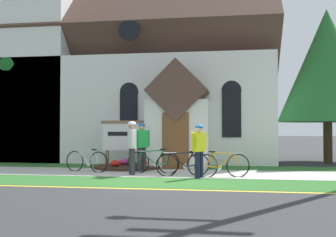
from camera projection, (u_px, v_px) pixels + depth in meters
ground at (177, 167)px, 15.35m from camera, size 140.00×140.00×0.00m
sidewalk_slab at (107, 172)px, 13.68m from camera, size 32.00×2.49×0.01m
grass_verge at (82, 181)px, 11.39m from camera, size 32.00×2.15×0.01m
church_lawn at (123, 166)px, 15.79m from camera, size 24.00×1.79×0.01m
curb_paint_stripe at (65, 187)px, 10.18m from camera, size 28.00×0.16×0.01m
church_building at (146, 74)px, 21.87m from camera, size 12.69×12.71×12.25m
church_sign at (130, 137)px, 15.42m from camera, size 2.30×0.14×1.81m
flower_bed at (128, 166)px, 15.05m from camera, size 2.52×2.52×0.34m
bicycle_yellow at (222, 165)px, 12.25m from camera, size 1.69×0.49×0.84m
bicycle_orange at (183, 164)px, 12.65m from camera, size 1.65×0.60×0.81m
bicycle_blue at (87, 161)px, 13.78m from camera, size 1.68×0.53×0.82m
bicycle_red at (154, 162)px, 13.35m from camera, size 1.77×0.08×0.85m
cyclist_in_red_jersey at (199, 147)px, 12.09m from camera, size 0.43×0.60×1.62m
cyclist_in_orange_jersey at (132, 143)px, 12.94m from camera, size 0.39×0.67×1.74m
cyclist_in_blue_jersey at (142, 143)px, 13.85m from camera, size 0.49×0.54×1.69m
roadside_conifer at (327, 65)px, 17.51m from camera, size 4.29×4.29×6.79m
yard_deciduous_tree at (30, 71)px, 19.78m from camera, size 4.41×4.41×6.15m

